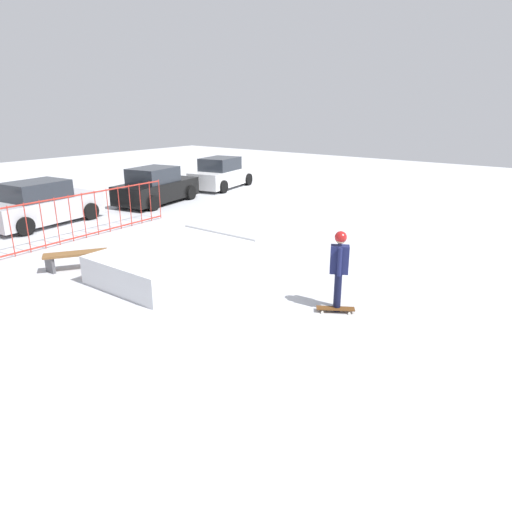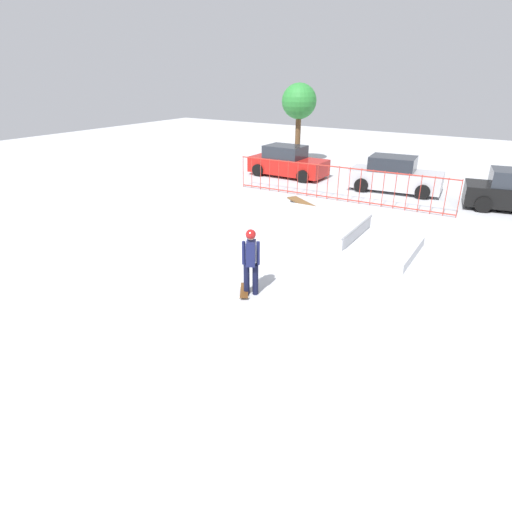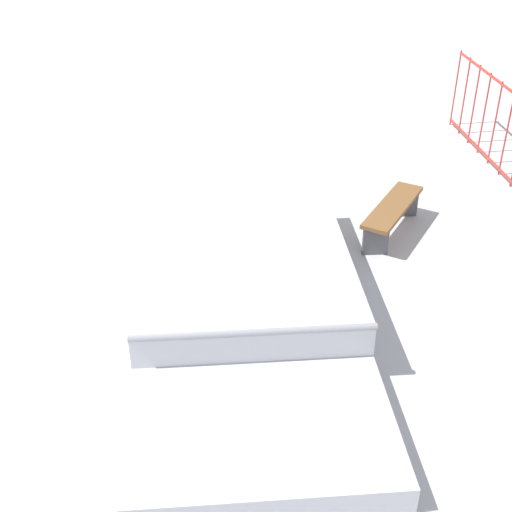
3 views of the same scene
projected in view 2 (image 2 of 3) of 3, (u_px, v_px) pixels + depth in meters
ground_plane at (265, 243)px, 13.98m from camera, size 60.00×60.00×0.00m
skate_ramp at (319, 231)px, 14.13m from camera, size 5.44×2.68×0.74m
skater at (251, 257)px, 10.37m from camera, size 0.40×0.44×1.73m
skateboard at (244, 290)px, 10.77m from camera, size 0.60×0.78×0.09m
perimeter_fence at (338, 183)px, 18.27m from camera, size 9.61×0.52×1.50m
park_bench at (301, 204)px, 16.76m from camera, size 1.56×1.21×0.48m
parked_car_red at (287, 163)px, 22.62m from camera, size 4.12×1.96×1.60m
parked_car_silver at (394, 176)px, 19.76m from camera, size 4.26×2.27×1.60m
distant_tree at (299, 102)px, 24.79m from camera, size 2.02×2.02×4.60m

